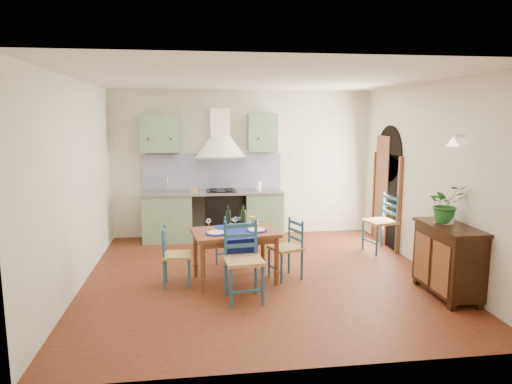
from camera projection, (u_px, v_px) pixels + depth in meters
floor at (262, 276)px, 6.62m from camera, size 5.00×5.00×0.00m
back_wall at (220, 183)px, 8.64m from camera, size 5.00×0.96×2.80m
right_wall at (419, 180)px, 7.01m from camera, size 0.26×5.00×2.80m
left_wall at (76, 184)px, 6.07m from camera, size 0.04×5.00×2.80m
ceiling at (262, 78)px, 6.17m from camera, size 5.00×5.00×0.01m
dining_table at (235, 237)px, 6.32m from camera, size 1.25×0.97×1.05m
chair_near at (243, 261)px, 5.71m from camera, size 0.50×0.50×0.99m
chair_far at (232, 240)px, 6.99m from camera, size 0.51×0.51×0.84m
chair_left at (175, 256)px, 6.20m from camera, size 0.38×0.38×0.82m
chair_right at (287, 248)px, 6.50m from camera, size 0.51×0.51×0.85m
chair_spare at (382, 222)px, 7.82m from camera, size 0.56×0.56×0.99m
sideboard at (448, 258)px, 5.83m from camera, size 0.50×1.05×0.94m
potted_plant at (446, 204)px, 5.87m from camera, size 0.48×0.43×0.50m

